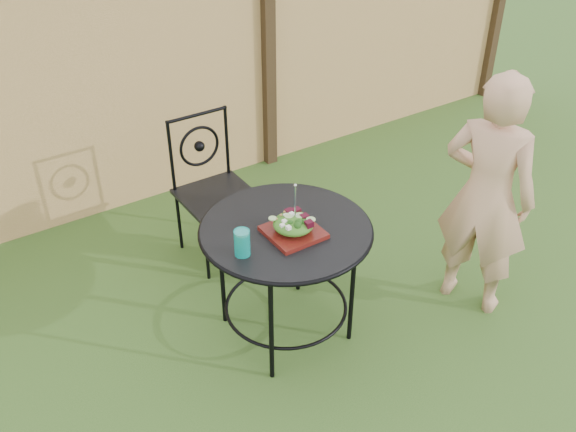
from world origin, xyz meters
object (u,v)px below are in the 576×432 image
object	(u,v)px
diner	(486,196)
patio_table	(286,249)
patio_chair	(213,185)
salad_plate	(293,232)

from	to	relation	value
diner	patio_table	bearing A→B (deg)	48.07
patio_chair	salad_plate	xyz separation A→B (m)	(-0.04, -0.99, 0.23)
patio_table	salad_plate	distance (m)	0.17
patio_table	diner	distance (m)	1.17
patio_chair	salad_plate	world-z (taller)	patio_chair
patio_table	patio_chair	bearing A→B (deg)	87.46
patio_table	patio_chair	size ratio (longest dim) A/B	0.97
patio_table	diner	size ratio (longest dim) A/B	0.63
diner	salad_plate	world-z (taller)	diner
patio_table	salad_plate	world-z (taller)	salad_plate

